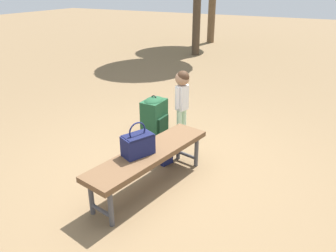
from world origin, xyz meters
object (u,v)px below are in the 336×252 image
at_px(handbag, 138,144).
at_px(child_standing, 182,93).
at_px(park_bench, 150,156).
at_px(backpack_large, 154,115).
at_px(backpack_small, 163,149).

distance_m(handbag, child_standing, 1.49).
distance_m(park_bench, child_standing, 1.41).
bearing_deg(backpack_large, park_bench, -152.00).
bearing_deg(park_bench, backpack_small, 14.68).
bearing_deg(handbag, backpack_large, 23.53).
height_order(park_bench, handbag, handbag).
bearing_deg(child_standing, backpack_small, -171.32).
relative_size(child_standing, backpack_small, 2.65).
xyz_separation_m(park_bench, handbag, (-0.11, 0.07, 0.18)).
bearing_deg(backpack_large, handbag, -156.47).
bearing_deg(handbag, park_bench, -30.56).
xyz_separation_m(park_bench, backpack_large, (1.22, 0.65, -0.09)).
xyz_separation_m(child_standing, backpack_large, (-0.14, 0.38, -0.35)).
height_order(park_bench, child_standing, child_standing).
relative_size(child_standing, backpack_large, 1.61).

